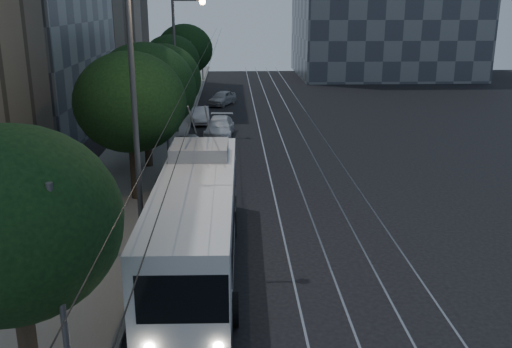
{
  "coord_description": "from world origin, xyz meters",
  "views": [
    {
      "loc": [
        -1.79,
        -20.51,
        9.31
      ],
      "look_at": [
        -0.79,
        2.71,
        2.27
      ],
      "focal_mm": 40.0,
      "sensor_mm": 36.0,
      "label": 1
    }
  ],
  "objects_px": {
    "car_white_a": "(192,146)",
    "car_white_b": "(219,127)",
    "car_white_d": "(222,98)",
    "streetlamp_near": "(145,81)",
    "pickup_silver": "(184,174)",
    "car_white_c": "(201,115)",
    "streetlamp_far": "(180,52)",
    "trolleybus": "(197,219)"
  },
  "relations": [
    {
      "from": "car_white_a",
      "to": "car_white_b",
      "type": "bearing_deg",
      "value": 54.28
    },
    {
      "from": "car_white_d",
      "to": "streetlamp_near",
      "type": "xyz_separation_m",
      "value": [
        -2.07,
        -33.32,
        6.01
      ]
    },
    {
      "from": "pickup_silver",
      "to": "car_white_a",
      "type": "relative_size",
      "value": 1.32
    },
    {
      "from": "car_white_b",
      "to": "car_white_c",
      "type": "bearing_deg",
      "value": 112.2
    },
    {
      "from": "streetlamp_near",
      "to": "car_white_b",
      "type": "bearing_deg",
      "value": 84.15
    },
    {
      "from": "streetlamp_near",
      "to": "streetlamp_far",
      "type": "relative_size",
      "value": 1.14
    },
    {
      "from": "pickup_silver",
      "to": "car_white_d",
      "type": "relative_size",
      "value": 1.3
    },
    {
      "from": "trolleybus",
      "to": "pickup_silver",
      "type": "height_order",
      "value": "trolleybus"
    },
    {
      "from": "car_white_a",
      "to": "streetlamp_far",
      "type": "height_order",
      "value": "streetlamp_far"
    },
    {
      "from": "trolleybus",
      "to": "streetlamp_near",
      "type": "distance_m",
      "value": 5.2
    },
    {
      "from": "car_white_d",
      "to": "streetlamp_far",
      "type": "relative_size",
      "value": 0.4
    },
    {
      "from": "streetlamp_near",
      "to": "streetlamp_far",
      "type": "xyz_separation_m",
      "value": [
        -0.62,
        21.43,
        -0.76
      ]
    },
    {
      "from": "car_white_b",
      "to": "car_white_c",
      "type": "relative_size",
      "value": 1.26
    },
    {
      "from": "car_white_a",
      "to": "streetlamp_far",
      "type": "distance_m",
      "value": 8.44
    },
    {
      "from": "trolleybus",
      "to": "car_white_a",
      "type": "relative_size",
      "value": 3.4
    },
    {
      "from": "pickup_silver",
      "to": "streetlamp_far",
      "type": "height_order",
      "value": "streetlamp_far"
    },
    {
      "from": "car_white_a",
      "to": "car_white_b",
      "type": "relative_size",
      "value": 0.8
    },
    {
      "from": "trolleybus",
      "to": "streetlamp_far",
      "type": "relative_size",
      "value": 1.33
    },
    {
      "from": "car_white_a",
      "to": "trolleybus",
      "type": "bearing_deg",
      "value": -104.54
    },
    {
      "from": "car_white_d",
      "to": "streetlamp_near",
      "type": "bearing_deg",
      "value": -69.98
    },
    {
      "from": "car_white_c",
      "to": "car_white_d",
      "type": "xyz_separation_m",
      "value": [
        1.6,
        8.19,
        0.04
      ]
    },
    {
      "from": "car_white_b",
      "to": "car_white_d",
      "type": "bearing_deg",
      "value": 94.12
    },
    {
      "from": "streetlamp_near",
      "to": "car_white_d",
      "type": "bearing_deg",
      "value": 86.44
    },
    {
      "from": "car_white_b",
      "to": "trolleybus",
      "type": "bearing_deg",
      "value": -87.0
    },
    {
      "from": "trolleybus",
      "to": "car_white_d",
      "type": "relative_size",
      "value": 3.35
    },
    {
      "from": "pickup_silver",
      "to": "streetlamp_near",
      "type": "bearing_deg",
      "value": -87.28
    },
    {
      "from": "car_white_a",
      "to": "car_white_d",
      "type": "xyz_separation_m",
      "value": [
        1.6,
        18.39,
        0.01
      ]
    },
    {
      "from": "car_white_c",
      "to": "car_white_b",
      "type": "bearing_deg",
      "value": -76.61
    },
    {
      "from": "streetlamp_far",
      "to": "car_white_c",
      "type": "bearing_deg",
      "value": 73.58
    },
    {
      "from": "car_white_c",
      "to": "car_white_d",
      "type": "distance_m",
      "value": 8.34
    },
    {
      "from": "trolleybus",
      "to": "streetlamp_near",
      "type": "height_order",
      "value": "streetlamp_near"
    },
    {
      "from": "pickup_silver",
      "to": "car_white_b",
      "type": "height_order",
      "value": "pickup_silver"
    },
    {
      "from": "streetlamp_far",
      "to": "car_white_d",
      "type": "bearing_deg",
      "value": 77.25
    },
    {
      "from": "car_white_b",
      "to": "car_white_a",
      "type": "bearing_deg",
      "value": -102.66
    },
    {
      "from": "car_white_b",
      "to": "streetlamp_far",
      "type": "bearing_deg",
      "value": 160.02
    },
    {
      "from": "pickup_silver",
      "to": "car_white_c",
      "type": "bearing_deg",
      "value": 95.85
    },
    {
      "from": "trolleybus",
      "to": "pickup_silver",
      "type": "relative_size",
      "value": 2.57
    },
    {
      "from": "pickup_silver",
      "to": "car_white_d",
      "type": "xyz_separation_m",
      "value": [
        1.6,
        24.69,
        -0.04
      ]
    },
    {
      "from": "car_white_a",
      "to": "streetlamp_far",
      "type": "xyz_separation_m",
      "value": [
        -1.09,
        6.51,
        5.27
      ]
    },
    {
      "from": "pickup_silver",
      "to": "car_white_a",
      "type": "height_order",
      "value": "pickup_silver"
    },
    {
      "from": "car_white_d",
      "to": "pickup_silver",
      "type": "bearing_deg",
      "value": -70.13
    },
    {
      "from": "car_white_a",
      "to": "car_white_d",
      "type": "height_order",
      "value": "car_white_d"
    }
  ]
}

